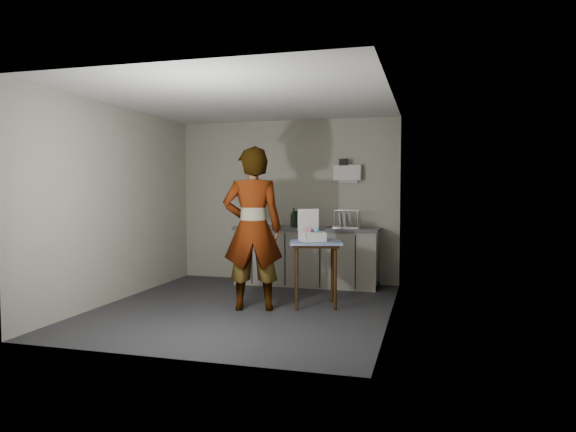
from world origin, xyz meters
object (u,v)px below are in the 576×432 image
(dark_bottle, at_px, (297,219))
(soda_can, at_px, (312,223))
(kitchen_counter, at_px, (307,258))
(paper_towel, at_px, (259,216))
(bakery_box, at_px, (312,234))
(soap_bottle, at_px, (294,217))
(dish_rack, at_px, (347,224))
(side_table, at_px, (315,249))
(standing_man, at_px, (253,229))

(dark_bottle, bearing_deg, soda_can, 9.08)
(kitchen_counter, distance_m, soda_can, 0.55)
(soda_can, relative_size, dark_bottle, 0.49)
(kitchen_counter, relative_size, paper_towel, 6.99)
(dark_bottle, bearing_deg, bakery_box, -68.09)
(soda_can, bearing_deg, dark_bottle, -170.92)
(soda_can, bearing_deg, soap_bottle, -160.10)
(paper_towel, bearing_deg, dish_rack, 0.60)
(kitchen_counter, bearing_deg, side_table, -72.36)
(soap_bottle, bearing_deg, dish_rack, 4.69)
(kitchen_counter, bearing_deg, bakery_box, -74.13)
(side_table, relative_size, paper_towel, 2.62)
(kitchen_counter, xyz_separation_m, standing_man, (-0.27, -1.75, 0.58))
(soda_can, bearing_deg, kitchen_counter, -164.91)
(soap_bottle, relative_size, dish_rack, 0.75)
(standing_man, relative_size, dark_bottle, 8.25)
(side_table, bearing_deg, bakery_box, 176.28)
(paper_towel, height_order, dish_rack, paper_towel)
(kitchen_counter, distance_m, dish_rack, 0.83)
(standing_man, xyz_separation_m, dish_rack, (0.90, 1.74, -0.04))
(soda_can, relative_size, paper_towel, 0.37)
(dark_bottle, relative_size, bakery_box, 0.60)
(soap_bottle, bearing_deg, bakery_box, -65.98)
(dish_rack, bearing_deg, soda_can, 177.16)
(soap_bottle, distance_m, dish_rack, 0.82)
(bakery_box, bearing_deg, soap_bottle, 79.87)
(soda_can, distance_m, dish_rack, 0.55)
(standing_man, distance_m, dark_bottle, 1.74)
(standing_man, bearing_deg, side_table, -167.88)
(side_table, bearing_deg, soda_can, 89.65)
(soda_can, xyz_separation_m, dish_rack, (0.55, -0.03, 0.00))
(side_table, height_order, dark_bottle, dark_bottle)
(standing_man, distance_m, soap_bottle, 1.68)
(soap_bottle, distance_m, dark_bottle, 0.07)
(soap_bottle, relative_size, soda_can, 2.47)
(paper_towel, bearing_deg, standing_man, -73.75)
(side_table, xyz_separation_m, soda_can, (-0.36, 1.38, 0.24))
(kitchen_counter, height_order, soda_can, soda_can)
(dish_rack, height_order, bakery_box, bakery_box)
(side_table, distance_m, dish_rack, 1.39)
(soda_can, bearing_deg, bakery_box, -77.13)
(soap_bottle, relative_size, bakery_box, 0.72)
(soap_bottle, bearing_deg, side_table, -64.25)
(dark_bottle, bearing_deg, kitchen_counter, 6.20)
(dark_bottle, relative_size, dish_rack, 0.63)
(side_table, relative_size, soap_bottle, 2.86)
(side_table, bearing_deg, dish_rack, 66.92)
(standing_man, distance_m, bakery_box, 0.77)
(standing_man, relative_size, soda_can, 16.94)
(standing_man, height_order, paper_towel, standing_man)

